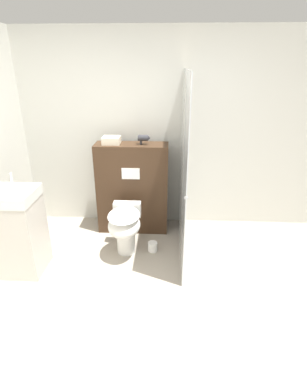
{
  "coord_description": "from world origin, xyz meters",
  "views": [
    {
      "loc": [
        0.35,
        -1.9,
        2.08
      ],
      "look_at": [
        0.19,
        1.16,
        0.76
      ],
      "focal_mm": 28.0,
      "sensor_mm": 36.0,
      "label": 1
    }
  ],
  "objects": [
    {
      "name": "toilet",
      "position": [
        -0.13,
        1.07,
        0.37
      ],
      "size": [
        0.36,
        0.57,
        0.56
      ],
      "color": "white",
      "rests_on": "ground_plane"
    },
    {
      "name": "hair_drier",
      "position": [
        0.05,
        1.66,
        1.25
      ],
      "size": [
        0.15,
        0.07,
        0.12
      ],
      "color": "#2D2D33",
      "rests_on": "partition_panel"
    },
    {
      "name": "ground_plane",
      "position": [
        0.0,
        0.0,
        0.0
      ],
      "size": [
        12.0,
        12.0,
        0.0
      ],
      "primitive_type": "plane",
      "color": "#9E9384"
    },
    {
      "name": "spare_toilet_roll",
      "position": [
        0.18,
        1.14,
        0.06
      ],
      "size": [
        0.11,
        0.11,
        0.11
      ],
      "color": "white",
      "rests_on": "ground_plane"
    },
    {
      "name": "sink_vanity",
      "position": [
        -1.23,
        0.73,
        0.47
      ],
      "size": [
        0.52,
        0.44,
        1.07
      ],
      "color": "beige",
      "rests_on": "ground_plane"
    },
    {
      "name": "partition_panel",
      "position": [
        -0.1,
        1.68,
        0.59
      ],
      "size": [
        0.91,
        0.32,
        1.18
      ],
      "color": "#3D2819",
      "rests_on": "ground_plane"
    },
    {
      "name": "wall_back",
      "position": [
        0.0,
        1.96,
        1.25
      ],
      "size": [
        8.0,
        0.06,
        2.5
      ],
      "color": "silver",
      "rests_on": "ground_plane"
    },
    {
      "name": "shower_glass",
      "position": [
        0.52,
        1.23,
        1.02
      ],
      "size": [
        0.04,
        1.41,
        2.03
      ],
      "color": "silver",
      "rests_on": "ground_plane"
    },
    {
      "name": "folded_towel",
      "position": [
        -0.35,
        1.67,
        1.22
      ],
      "size": [
        0.21,
        0.19,
        0.09
      ],
      "color": "beige",
      "rests_on": "partition_panel"
    }
  ]
}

